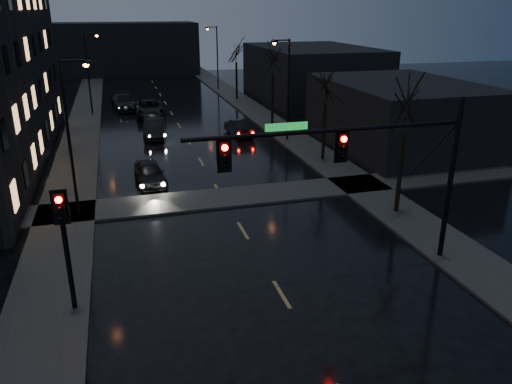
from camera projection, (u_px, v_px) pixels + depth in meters
sidewalk_left at (81, 139)px, 41.16m from camera, size 3.00×140.00×0.12m
sidewalk_right at (276, 126)px, 45.46m from camera, size 3.00×140.00×0.12m
sidewalk_cross at (223, 198)px, 28.42m from camera, size 40.00×3.00×0.12m
commercial_right_near at (400, 115)px, 38.26m from camera, size 10.00×14.00×5.00m
commercial_right_far at (312, 73)px, 58.33m from camera, size 12.00×18.00×6.00m
far_block at (127, 49)px, 80.00m from camera, size 22.00×10.00×8.00m
signal_mast at (371, 157)px, 19.14m from camera, size 11.11×0.41×7.00m
signal_pole_left at (64, 235)px, 16.91m from camera, size 0.35×0.41×4.53m
tree_near at (408, 95)px, 24.34m from camera, size 3.52×3.52×8.08m
tree_mid_a at (326, 77)px, 33.50m from camera, size 3.30×3.30×7.58m
tree_mid_b at (273, 51)px, 44.06m from camera, size 3.74×3.74×8.59m
tree_far at (236, 46)px, 56.89m from camera, size 3.43×3.43×7.88m
streetlight_l_near at (72, 126)px, 24.41m from camera, size 1.53×0.28×8.00m
streetlight_l_far at (90, 67)px, 48.78m from camera, size 1.53×0.28×8.00m
streetlight_r_mid at (286, 82)px, 39.08m from camera, size 1.53×0.28×8.00m
streetlight_r_far at (216, 52)px, 64.35m from camera, size 1.53×0.28×8.00m
oncoming_car_a at (150, 173)px, 30.60m from camera, size 1.96×4.21×1.39m
oncoming_car_b at (154, 128)px, 41.61m from camera, size 2.19×4.90×1.56m
oncoming_car_c at (150, 108)px, 49.44m from camera, size 2.84×5.97×1.64m
oncoming_car_d at (125, 102)px, 52.88m from camera, size 2.98×5.87×1.63m
lead_car at (239, 127)px, 42.19m from camera, size 1.78×4.42×1.43m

